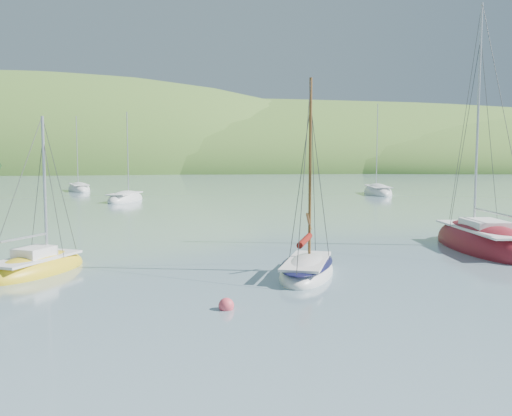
{
  "coord_description": "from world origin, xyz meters",
  "views": [
    {
      "loc": [
        -1.62,
        -16.15,
        4.83
      ],
      "look_at": [
        0.2,
        8.0,
        2.51
      ],
      "focal_mm": 40.0,
      "sensor_mm": 36.0,
      "label": 1
    }
  ],
  "objects": [
    {
      "name": "ground",
      "position": [
        0.0,
        0.0,
        0.0
      ],
      "size": [
        700.0,
        700.0,
        0.0
      ],
      "primitive_type": "plane",
      "color": "#7496A0",
      "rests_on": "ground"
    },
    {
      "name": "shoreline_hills",
      "position": [
        -9.66,
        172.42,
        0.0
      ],
      "size": [
        690.0,
        135.0,
        56.0
      ],
      "color": "#3D6C29",
      "rests_on": "ground"
    },
    {
      "name": "daysailer_white",
      "position": [
        2.09,
        6.01,
        0.2
      ],
      "size": [
        3.56,
        5.82,
        8.41
      ],
      "rotation": [
        0.0,
        0.0,
        -0.31
      ],
      "color": "silver",
      "rests_on": "ground"
    },
    {
      "name": "sloop_red",
      "position": [
        11.97,
        11.42,
        0.24
      ],
      "size": [
        3.35,
        9.2,
        13.51
      ],
      "rotation": [
        0.0,
        0.0,
        -0.02
      ],
      "color": "maroon",
      "rests_on": "ground"
    },
    {
      "name": "sailboat_yellow",
      "position": [
        -8.79,
        7.22,
        0.17
      ],
      "size": [
        4.05,
        5.63,
        6.95
      ],
      "rotation": [
        0.0,
        0.0,
        -0.42
      ],
      "color": "yellow",
      "rests_on": "ground"
    },
    {
      "name": "distant_sloop_a",
      "position": [
        -10.53,
        42.33,
        0.17
      ],
      "size": [
        4.03,
        7.29,
        9.86
      ],
      "rotation": [
        0.0,
        0.0,
        -0.24
      ],
      "color": "silver",
      "rests_on": "ground"
    },
    {
      "name": "distant_sloop_b",
      "position": [
        17.9,
        50.15,
        0.19
      ],
      "size": [
        3.56,
        8.42,
        11.71
      ],
      "rotation": [
        0.0,
        0.0,
        -0.08
      ],
      "color": "silver",
      "rests_on": "ground"
    },
    {
      "name": "distant_sloop_c",
      "position": [
        -18.96,
        58.99,
        0.18
      ],
      "size": [
        4.94,
        7.82,
        10.53
      ],
      "rotation": [
        0.0,
        0.0,
        0.35
      ],
      "color": "silver",
      "rests_on": "ground"
    },
    {
      "name": "mooring_buoys",
      "position": [
        1.77,
        5.98,
        0.12
      ],
      "size": [
        22.54,
        9.01,
        0.49
      ],
      "color": "#F14958",
      "rests_on": "ground"
    }
  ]
}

